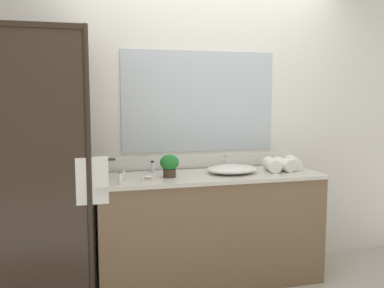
# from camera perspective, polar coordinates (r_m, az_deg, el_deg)

# --- Properties ---
(ground_plane) EXTENTS (8.00, 8.00, 0.00)m
(ground_plane) POSITION_cam_1_polar(r_m,az_deg,el_deg) (3.71, 2.36, -17.89)
(ground_plane) COLOR #B7B2A8
(wall_back_with_mirror) EXTENTS (4.40, 0.06, 2.60)m
(wall_back_with_mirror) POSITION_cam_1_polar(r_m,az_deg,el_deg) (3.71, 0.87, 3.01)
(wall_back_with_mirror) COLOR silver
(wall_back_with_mirror) RESTS_ON ground_plane
(vanity_cabinet) EXTENTS (1.80, 0.58, 0.90)m
(vanity_cabinet) POSITION_cam_1_polar(r_m,az_deg,el_deg) (3.55, 2.34, -11.19)
(vanity_cabinet) COLOR brown
(vanity_cabinet) RESTS_ON ground_plane
(shower_enclosure) EXTENTS (1.20, 0.59, 2.00)m
(shower_enclosure) POSITION_cam_1_polar(r_m,az_deg,el_deg) (3.09, -19.72, -3.32)
(shower_enclosure) COLOR #2D2319
(shower_enclosure) RESTS_ON ground_plane
(sink_basin) EXTENTS (0.42, 0.32, 0.07)m
(sink_basin) POSITION_cam_1_polar(r_m,az_deg,el_deg) (3.48, 5.39, -3.37)
(sink_basin) COLOR white
(sink_basin) RESTS_ON vanity_cabinet
(faucet) EXTENTS (0.17, 0.13, 0.14)m
(faucet) POSITION_cam_1_polar(r_m,az_deg,el_deg) (3.64, 4.44, -2.75)
(faucet) COLOR silver
(faucet) RESTS_ON vanity_cabinet
(potted_plant) EXTENTS (0.15, 0.15, 0.18)m
(potted_plant) POSITION_cam_1_polar(r_m,az_deg,el_deg) (3.30, -3.04, -2.76)
(potted_plant) COLOR #473828
(potted_plant) RESTS_ON vanity_cabinet
(soap_dish) EXTENTS (0.10, 0.07, 0.04)m
(soap_dish) POSITION_cam_1_polar(r_m,az_deg,el_deg) (3.21, -5.84, -4.61)
(soap_dish) COLOR silver
(soap_dish) RESTS_ON vanity_cabinet
(amenity_bottle_lotion) EXTENTS (0.03, 0.03, 0.10)m
(amenity_bottle_lotion) POSITION_cam_1_polar(r_m,az_deg,el_deg) (3.51, -5.32, -3.08)
(amenity_bottle_lotion) COLOR silver
(amenity_bottle_lotion) RESTS_ON vanity_cabinet
(amenity_bottle_body_wash) EXTENTS (0.03, 0.03, 0.09)m
(amenity_bottle_body_wash) POSITION_cam_1_polar(r_m,az_deg,el_deg) (3.09, -9.56, -4.58)
(amenity_bottle_body_wash) COLOR white
(amenity_bottle_body_wash) RESTS_ON vanity_cabinet
(amenity_bottle_shampoo) EXTENTS (0.03, 0.03, 0.09)m
(amenity_bottle_shampoo) POSITION_cam_1_polar(r_m,az_deg,el_deg) (3.20, -9.18, -4.18)
(amenity_bottle_shampoo) COLOR white
(amenity_bottle_shampoo) RESTS_ON vanity_cabinet
(rolled_towel_near_edge) EXTENTS (0.16, 0.26, 0.11)m
(rolled_towel_near_edge) POSITION_cam_1_polar(r_m,az_deg,el_deg) (3.76, 13.37, -2.49)
(rolled_towel_near_edge) COLOR white
(rolled_towel_near_edge) RESTS_ON vanity_cabinet
(rolled_towel_middle) EXTENTS (0.13, 0.23, 0.10)m
(rolled_towel_middle) POSITION_cam_1_polar(r_m,az_deg,el_deg) (3.67, 12.14, -2.69)
(rolled_towel_middle) COLOR white
(rolled_towel_middle) RESTS_ON vanity_cabinet
(rolled_towel_far_edge) EXTENTS (0.15, 0.24, 0.11)m
(rolled_towel_far_edge) POSITION_cam_1_polar(r_m,az_deg,el_deg) (3.62, 10.60, -2.74)
(rolled_towel_far_edge) COLOR white
(rolled_towel_far_edge) RESTS_ON vanity_cabinet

